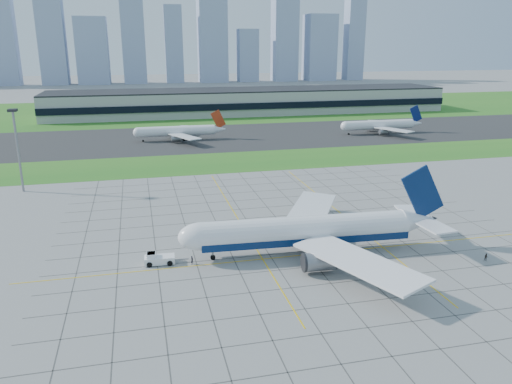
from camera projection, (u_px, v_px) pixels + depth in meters
ground at (304, 251)px, 110.49m from camera, size 1400.00×1400.00×0.00m
grass_median at (230, 162)px, 194.40m from camera, size 700.00×35.00×0.04m
asphalt_taxiway at (209, 137)px, 245.68m from camera, size 700.00×75.00×0.04m
grass_far at (186, 110)px, 348.25m from camera, size 700.00×145.00×0.04m
apron_markings at (291, 233)px, 120.92m from camera, size 120.00×130.00×0.03m
terminal at (250, 101)px, 331.51m from camera, size 260.00×43.00×15.80m
light_mast at (17, 140)px, 150.86m from camera, size 2.50×2.50×25.60m
city_skyline at (153, 31)px, 576.61m from camera, size 523.00×32.40×160.00m
airliner at (307, 231)px, 108.17m from camera, size 59.64×60.32×18.76m
pushback_tug at (158, 259)px, 103.79m from camera, size 9.18×3.49×2.54m
crew_near at (192, 260)px, 103.62m from camera, size 0.72×0.80×1.85m
crew_far at (486, 257)px, 105.22m from camera, size 1.00×0.91×1.68m
distant_jet_1 at (178, 131)px, 237.14m from camera, size 41.72×42.66×14.08m
distant_jet_2 at (380, 125)px, 255.41m from camera, size 42.79×42.66×14.08m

